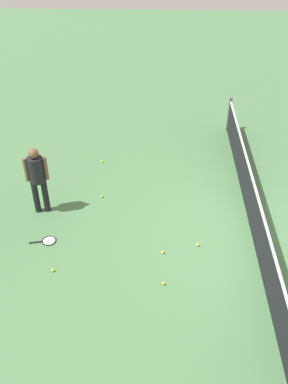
{
  "coord_description": "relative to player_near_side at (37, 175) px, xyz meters",
  "views": [
    {
      "loc": [
        7.05,
        -2.1,
        6.38
      ],
      "look_at": [
        -0.38,
        -2.42,
        0.9
      ],
      "focal_mm": 39.93,
      "sensor_mm": 36.0,
      "label": 1
    }
  ],
  "objects": [
    {
      "name": "tennis_ball_by_net",
      "position": [
        1.32,
        2.85,
        -0.98
      ],
      "size": [
        0.07,
        0.07,
        0.07
      ],
      "primitive_type": "sphere",
      "color": "#C6E033",
      "rests_on": "ground_plane"
    },
    {
      "name": "player_near_side",
      "position": [
        0.0,
        0.0,
        0.0
      ],
      "size": [
        0.4,
        0.53,
        1.7
      ],
      "color": "black",
      "rests_on": "ground_plane"
    },
    {
      "name": "tennis_ball_near_player",
      "position": [
        2.17,
        2.88,
        -0.98
      ],
      "size": [
        0.07,
        0.07,
        0.07
      ],
      "primitive_type": "sphere",
      "color": "#C6E033",
      "rests_on": "ground_plane"
    },
    {
      "name": "ground_plane",
      "position": [
        0.75,
        4.84,
        -1.01
      ],
      "size": [
        40.0,
        40.0,
        0.0
      ],
      "primitive_type": "plane",
      "color": "#4C7A4C"
    },
    {
      "name": "court_net",
      "position": [
        0.75,
        4.84,
        -0.51
      ],
      "size": [
        10.09,
        0.09,
        1.07
      ],
      "color": "#4C4C51",
      "rests_on": "ground_plane"
    },
    {
      "name": "tennis_ball_stray_left",
      "position": [
        -2.16,
        1.14,
        -0.98
      ],
      "size": [
        0.07,
        0.07,
        0.07
      ],
      "primitive_type": "sphere",
      "color": "#C6E033",
      "rests_on": "ground_plane"
    },
    {
      "name": "tennis_ball_stray_right",
      "position": [
        -0.57,
        1.32,
        -0.98
      ],
      "size": [
        0.07,
        0.07,
        0.07
      ],
      "primitive_type": "sphere",
      "color": "#C6E033",
      "rests_on": "ground_plane"
    },
    {
      "name": "tennis_ball_baseline",
      "position": [
        1.93,
        0.65,
        -0.98
      ],
      "size": [
        0.07,
        0.07,
        0.07
      ],
      "primitive_type": "sphere",
      "color": "#C6E033",
      "rests_on": "ground_plane"
    },
    {
      "name": "tennis_ball_midcourt",
      "position": [
        1.06,
        3.6,
        -0.98
      ],
      "size": [
        0.07,
        0.07,
        0.07
      ],
      "primitive_type": "sphere",
      "color": "#C6E033",
      "rests_on": "ground_plane"
    },
    {
      "name": "tennis_racket_near_player",
      "position": [
        1.06,
        0.35,
        -1.0
      ],
      "size": [
        0.38,
        0.61,
        0.03
      ],
      "color": "black",
      "rests_on": "ground_plane"
    }
  ]
}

